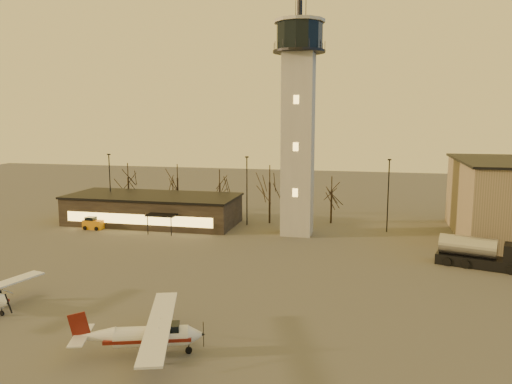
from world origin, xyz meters
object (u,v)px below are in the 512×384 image
Objects in this scene: terminal at (153,209)px; fuel_truck at (479,255)px; cessna_front at (154,339)px; control_tower at (298,113)px; service_cart at (93,224)px.

fuel_truck is (43.10, -12.53, -0.88)m from terminal.
terminal is at bearing 96.50° from cessna_front.
control_tower is 27.99m from fuel_truck.
terminal is 44.89m from fuel_truck.
service_cart is (-24.29, 33.17, -0.44)m from cessna_front.
fuel_truck is at bearing -16.21° from terminal.
cessna_front is 4.09× the size of service_cart.
cessna_front is (-4.38, -36.69, -15.21)m from control_tower.
cessna_front is 1.29× the size of fuel_truck.
service_cart is (-49.78, 7.03, -0.60)m from fuel_truck.
cessna_front is at bearing -50.94° from service_cart.
terminal reaches higher than service_cart.
control_tower is 1.28× the size of terminal.
control_tower is at bearing -5.15° from terminal.
control_tower is 2.80× the size of cessna_front.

